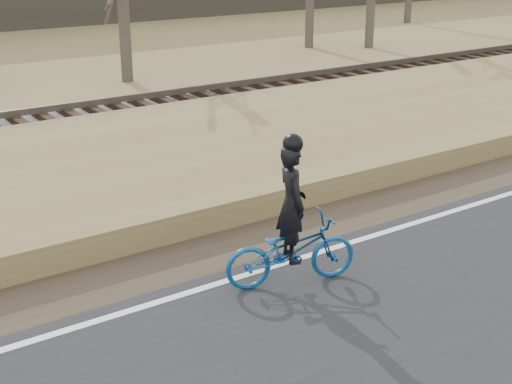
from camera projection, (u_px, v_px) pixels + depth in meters
edge_line at (505, 195)px, 12.61m from camera, size 120.00×0.12×0.01m
shoulder at (460, 182)px, 13.40m from camera, size 120.00×1.60×0.04m
embankment at (354, 137)px, 15.65m from camera, size 120.00×5.00×0.44m
ballast at (256, 104)px, 18.59m from camera, size 120.00×3.00×0.45m
railroad at (256, 93)px, 18.49m from camera, size 120.00×2.40×0.29m
cyclist at (291, 238)px, 9.26m from camera, size 1.88×1.11×2.05m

